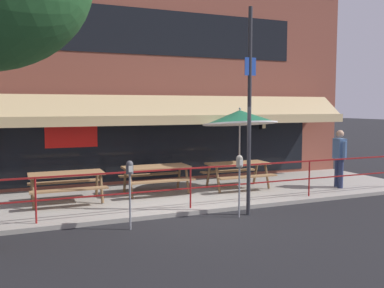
# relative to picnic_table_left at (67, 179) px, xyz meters

# --- Properties ---
(ground_plane) EXTENTS (120.00, 120.00, 0.00)m
(ground_plane) POSITION_rel_picnic_table_left_xyz_m (2.64, -1.97, -0.71)
(ground_plane) COLOR black
(patio_deck) EXTENTS (15.00, 4.00, 0.10)m
(patio_deck) POSITION_rel_picnic_table_left_xyz_m (2.64, 0.03, -0.66)
(patio_deck) COLOR #9E998E
(patio_deck) RESTS_ON ground
(restaurant_building) EXTENTS (15.00, 1.60, 6.87)m
(restaurant_building) POSITION_rel_picnic_table_left_xyz_m (2.64, 2.25, 2.71)
(restaurant_building) COLOR brown
(restaurant_building) RESTS_ON ground
(patio_railing) EXTENTS (13.84, 0.04, 0.97)m
(patio_railing) POSITION_rel_picnic_table_left_xyz_m (2.64, -1.67, 0.09)
(patio_railing) COLOR maroon
(patio_railing) RESTS_ON patio_deck
(picnic_table_left) EXTENTS (1.80, 1.42, 0.76)m
(picnic_table_left) POSITION_rel_picnic_table_left_xyz_m (0.00, 0.00, 0.00)
(picnic_table_left) COLOR #997047
(picnic_table_left) RESTS_ON patio_deck
(picnic_table_centre) EXTENTS (1.80, 1.42, 0.76)m
(picnic_table_centre) POSITION_rel_picnic_table_left_xyz_m (2.42, 0.27, 0.00)
(picnic_table_centre) COLOR #997047
(picnic_table_centre) RESTS_ON patio_deck
(picnic_table_right) EXTENTS (1.80, 1.42, 0.76)m
(picnic_table_right) POSITION_rel_picnic_table_left_xyz_m (4.84, 0.00, 0.00)
(picnic_table_right) COLOR #997047
(picnic_table_right) RESTS_ON patio_deck
(patio_umbrella_right) EXTENTS (2.14, 2.14, 2.40)m
(patio_umbrella_right) POSITION_rel_picnic_table_left_xyz_m (4.84, -0.09, 1.47)
(patio_umbrella_right) COLOR #B7B2A8
(patio_umbrella_right) RESTS_ON patio_deck
(pedestrian_walking) EXTENTS (0.32, 0.61, 1.71)m
(pedestrian_walking) POSITION_rel_picnic_table_left_xyz_m (7.69, -1.01, 0.35)
(pedestrian_walking) COLOR navy
(pedestrian_walking) RESTS_ON patio_deck
(parking_meter_near) EXTENTS (0.15, 0.16, 1.42)m
(parking_meter_near) POSITION_rel_picnic_table_left_xyz_m (0.96, -2.53, 0.44)
(parking_meter_near) COLOR gray
(parking_meter_near) RESTS_ON ground
(parking_meter_far) EXTENTS (0.15, 0.16, 1.42)m
(parking_meter_far) POSITION_rel_picnic_table_left_xyz_m (3.48, -2.53, 0.44)
(parking_meter_far) COLOR gray
(parking_meter_far) RESTS_ON ground
(street_sign_pole) EXTENTS (0.28, 0.09, 4.72)m
(street_sign_pole) POSITION_rel_picnic_table_left_xyz_m (3.78, -2.42, 1.71)
(street_sign_pole) COLOR #2D2D33
(street_sign_pole) RESTS_ON ground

